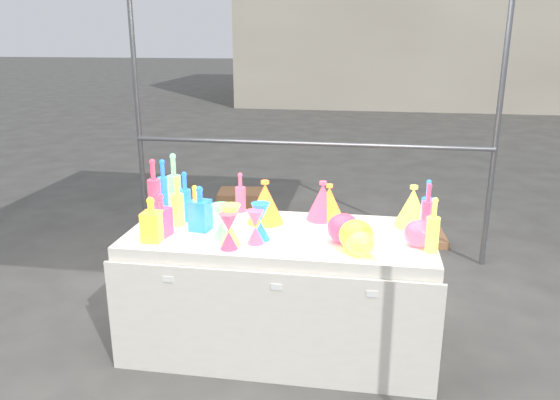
# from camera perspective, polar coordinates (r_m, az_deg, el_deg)

# --- Properties ---
(ground) EXTENTS (80.00, 80.00, 0.00)m
(ground) POSITION_cam_1_polar(r_m,az_deg,el_deg) (3.58, 0.00, -14.69)
(ground) COLOR #615E59
(ground) RESTS_ON ground
(display_table) EXTENTS (1.84, 0.83, 0.75)m
(display_table) POSITION_cam_1_polar(r_m,az_deg,el_deg) (3.39, -0.03, -9.38)
(display_table) COLOR white
(display_table) RESTS_ON ground
(cardboard_box_closed) EXTENTS (0.51, 0.40, 0.35)m
(cardboard_box_closed) POSITION_cam_1_polar(r_m,az_deg,el_deg) (5.62, -3.94, -0.74)
(cardboard_box_closed) COLOR #A9734C
(cardboard_box_closed) RESTS_ON ground
(cardboard_box_flat) EXTENTS (0.81, 0.60, 0.07)m
(cardboard_box_flat) POSITION_cam_1_polar(r_m,az_deg,el_deg) (5.38, 12.65, -3.53)
(cardboard_box_flat) COLOR #A9734C
(cardboard_box_flat) RESTS_ON ground
(bottle_1) EXTENTS (0.09, 0.09, 0.33)m
(bottle_1) POSITION_cam_1_polar(r_m,az_deg,el_deg) (3.74, -12.09, 1.68)
(bottle_1) COLOR #167933
(bottle_1) RESTS_ON display_table
(bottle_2) EXTENTS (0.11, 0.11, 0.37)m
(bottle_2) POSITION_cam_1_polar(r_m,az_deg,el_deg) (3.59, -13.03, 1.29)
(bottle_2) COLOR #D14716
(bottle_2) RESTS_ON display_table
(bottle_3) EXTENTS (0.07, 0.07, 0.26)m
(bottle_3) POSITION_cam_1_polar(r_m,az_deg,el_deg) (3.60, -4.16, 0.82)
(bottle_3) COLOR #222DCB
(bottle_3) RESTS_ON display_table
(bottle_4) EXTENTS (0.09, 0.09, 0.31)m
(bottle_4) POSITION_cam_1_polar(r_m,az_deg,el_deg) (3.38, -10.64, -0.08)
(bottle_4) COLOR #11576D
(bottle_4) RESTS_ON display_table
(bottle_5) EXTENTS (0.10, 0.10, 0.41)m
(bottle_5) POSITION_cam_1_polar(r_m,az_deg,el_deg) (3.58, -10.99, 1.63)
(bottle_5) COLOR #BB259A
(bottle_5) RESTS_ON display_table
(bottle_6) EXTENTS (0.08, 0.08, 0.28)m
(bottle_6) POSITION_cam_1_polar(r_m,az_deg,el_deg) (3.29, -8.82, -0.81)
(bottle_6) COLOR red
(bottle_6) RESTS_ON display_table
(bottle_7) EXTENTS (0.10, 0.10, 0.32)m
(bottle_7) POSITION_cam_1_polar(r_m,az_deg,el_deg) (3.46, -9.87, 0.39)
(bottle_7) COLOR #167933
(bottle_7) RESTS_ON display_table
(decanter_0) EXTENTS (0.11, 0.11, 0.26)m
(decanter_0) POSITION_cam_1_polar(r_m,az_deg,el_deg) (3.16, -13.26, -1.96)
(decanter_0) COLOR red
(decanter_0) RESTS_ON display_table
(decanter_1) EXTENTS (0.12, 0.12, 0.26)m
(decanter_1) POSITION_cam_1_polar(r_m,az_deg,el_deg) (3.23, -12.37, -1.49)
(decanter_1) COLOR #D14716
(decanter_1) RESTS_ON display_table
(decanter_2) EXTENTS (0.13, 0.13, 0.27)m
(decanter_2) POSITION_cam_1_polar(r_m,az_deg,el_deg) (3.28, -8.35, -0.85)
(decanter_2) COLOR #167933
(decanter_2) RESTS_ON display_table
(hourglass_0) EXTENTS (0.13, 0.13, 0.20)m
(hourglass_0) POSITION_cam_1_polar(r_m,az_deg,el_deg) (2.99, -5.39, -3.27)
(hourglass_0) COLOR #D14716
(hourglass_0) RESTS_ON display_table
(hourglass_1) EXTENTS (0.12, 0.12, 0.19)m
(hourglass_1) POSITION_cam_1_polar(r_m,az_deg,el_deg) (3.05, -2.59, -2.83)
(hourglass_1) COLOR #222DCB
(hourglass_1) RESTS_ON display_table
(hourglass_2) EXTENTS (0.13, 0.13, 0.23)m
(hourglass_2) POSITION_cam_1_polar(r_m,az_deg,el_deg) (3.04, -5.20, -2.62)
(hourglass_2) COLOR #11576D
(hourglass_2) RESTS_ON display_table
(hourglass_3) EXTENTS (0.13, 0.13, 0.21)m
(hourglass_3) POSITION_cam_1_polar(r_m,az_deg,el_deg) (3.13, -6.17, -2.27)
(hourglass_3) COLOR #BB259A
(hourglass_3) RESTS_ON display_table
(hourglass_5) EXTENTS (0.14, 0.14, 0.22)m
(hourglass_5) POSITION_cam_1_polar(r_m,az_deg,el_deg) (3.10, -2.04, -2.26)
(hourglass_5) COLOR #167933
(hourglass_5) RESTS_ON display_table
(globe_0) EXTENTS (0.25, 0.25, 0.15)m
(globe_0) POSITION_cam_1_polar(r_m,az_deg,el_deg) (2.99, 7.99, -3.85)
(globe_0) COLOR red
(globe_0) RESTS_ON display_table
(globe_1) EXTENTS (0.20, 0.20, 0.12)m
(globe_1) POSITION_cam_1_polar(r_m,az_deg,el_deg) (2.93, 8.37, -4.64)
(globe_1) COLOR #11576D
(globe_1) RESTS_ON display_table
(globe_2) EXTENTS (0.24, 0.24, 0.15)m
(globe_2) POSITION_cam_1_polar(r_m,az_deg,el_deg) (3.10, 6.66, -3.10)
(globe_2) COLOR #D14716
(globe_2) RESTS_ON display_table
(globe_3) EXTENTS (0.19, 0.19, 0.13)m
(globe_3) POSITION_cam_1_polar(r_m,az_deg,el_deg) (3.12, 14.30, -3.54)
(globe_3) COLOR #222DCB
(globe_3) RESTS_ON display_table
(lampshade_0) EXTENTS (0.25, 0.25, 0.27)m
(lampshade_0) POSITION_cam_1_polar(r_m,az_deg,el_deg) (3.38, -1.56, -0.17)
(lampshade_0) COLOR yellow
(lampshade_0) RESTS_ON display_table
(lampshade_1) EXTENTS (0.21, 0.21, 0.23)m
(lampshade_1) POSITION_cam_1_polar(r_m,az_deg,el_deg) (3.45, 5.16, -0.20)
(lampshade_1) COLOR yellow
(lampshade_1) RESTS_ON display_table
(lampshade_2) EXTENTS (0.23, 0.23, 0.25)m
(lampshade_2) POSITION_cam_1_polar(r_m,az_deg,el_deg) (3.45, 4.48, -0.04)
(lampshade_2) COLOR #222DCB
(lampshade_2) RESTS_ON display_table
(lampshade_3) EXTENTS (0.26, 0.26, 0.26)m
(lampshade_3) POSITION_cam_1_polar(r_m,az_deg,el_deg) (3.41, 13.70, -0.60)
(lampshade_3) COLOR #11576D
(lampshade_3) RESTS_ON display_table
(bottle_8) EXTENTS (0.09, 0.09, 0.31)m
(bottle_8) POSITION_cam_1_polar(r_m,az_deg,el_deg) (3.36, 15.13, -0.51)
(bottle_8) COLOR #167933
(bottle_8) RESTS_ON display_table
(bottle_9) EXTENTS (0.08, 0.08, 0.30)m
(bottle_9) POSITION_cam_1_polar(r_m,az_deg,el_deg) (3.32, 15.17, -0.79)
(bottle_9) COLOR #D14716
(bottle_9) RESTS_ON display_table
(bottle_10) EXTENTS (0.07, 0.07, 0.27)m
(bottle_10) POSITION_cam_1_polar(r_m,az_deg,el_deg) (3.12, 15.52, -2.30)
(bottle_10) COLOR #222DCB
(bottle_10) RESTS_ON display_table
(bottle_11) EXTENTS (0.09, 0.09, 0.31)m
(bottle_11) POSITION_cam_1_polar(r_m,az_deg,el_deg) (3.03, 15.73, -2.52)
(bottle_11) COLOR #11576D
(bottle_11) RESTS_ON display_table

